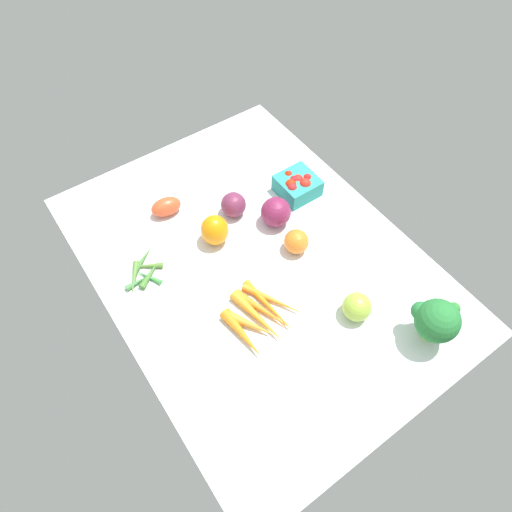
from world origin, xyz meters
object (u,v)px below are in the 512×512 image
heirloom_tomato_orange (296,242)px  heirloom_tomato_green (357,307)px  carrot_bunch (258,318)px  bell_pepper_orange (215,230)px  roma_tomato (166,207)px  red_onion_near_basket (276,212)px  berry_basket (297,185)px  red_onion_center (233,205)px  broccoli_head (437,320)px  okra_pile (143,273)px

heirloom_tomato_orange → heirloom_tomato_green: 23.44cm
carrot_bunch → bell_pepper_orange: (26.13, -4.41, 3.15)cm
roma_tomato → red_onion_near_basket: bearing=-32.4°
heirloom_tomato_orange → red_onion_near_basket: 10.67cm
berry_basket → roma_tomato: (14.72, 34.49, -0.56)cm
red_onion_near_basket → heirloom_tomato_green: 34.04cm
red_onion_center → heirloom_tomato_orange: bearing=-161.7°
berry_basket → roma_tomato: size_ratio=1.26×
broccoli_head → okra_pile: broccoli_head is taller
carrot_bunch → roma_tomato: size_ratio=2.22×
red_onion_near_basket → bell_pepper_orange: size_ratio=0.93×
broccoli_head → red_onion_near_basket: 48.85cm
broccoli_head → berry_basket: size_ratio=1.24×
berry_basket → heirloom_tomato_orange: same height
heirloom_tomato_orange → bell_pepper_orange: 21.55cm
heirloom_tomato_orange → roma_tomato: bearing=35.5°
broccoli_head → heirloom_tomato_orange: broccoli_head is taller
heirloom_tomato_green → berry_basket: bearing=-18.1°
heirloom_tomato_orange → bell_pepper_orange: size_ratio=0.75×
red_onion_center → carrot_bunch: red_onion_center is taller
broccoli_head → red_onion_center: size_ratio=1.88×
berry_basket → broccoli_head: bearing=176.7°
red_onion_near_basket → roma_tomato: 30.48cm
broccoli_head → heirloom_tomato_green: (13.93, 9.81, -4.51)cm
berry_basket → red_onion_center: 19.61cm
red_onion_center → berry_basket: bearing=-101.7°
heirloom_tomato_orange → red_onion_center: size_ratio=0.94×
okra_pile → heirloom_tomato_orange: bearing=-113.3°
red_onion_center → carrot_bunch: size_ratio=0.37×
red_onion_center → carrot_bunch: 34.27cm
red_onion_center → roma_tomato: size_ratio=0.82×
carrot_bunch → red_onion_center: bearing=-23.6°
red_onion_center → heirloom_tomato_green: bearing=-171.6°
red_onion_center → bell_pepper_orange: (-5.22, 9.26, 0.91)cm
red_onion_near_basket → roma_tomato: bearing=48.9°
carrot_bunch → roma_tomato: bearing=2.2°
red_onion_center → red_onion_near_basket: size_ratio=0.85×
berry_basket → red_onion_center: bearing=78.3°
berry_basket → bell_pepper_orange: bearing=92.5°
okra_pile → broccoli_head: bearing=-138.9°
bell_pepper_orange → broccoli_head: bearing=-153.9°
heirloom_tomato_orange → red_onion_center: (19.83, 6.54, 0.21)cm
berry_basket → bell_pepper_orange: size_ratio=1.21×
broccoli_head → bell_pepper_orange: broccoli_head is taller
broccoli_head → carrot_bunch: 40.04cm
broccoli_head → heirloom_tomato_green: broccoli_head is taller
heirloom_tomato_orange → okra_pile: size_ratio=0.54×
broccoli_head → heirloom_tomato_green: size_ratio=1.88×
heirloom_tomato_orange → heirloom_tomato_green: size_ratio=0.94×
red_onion_near_basket → red_onion_center: bearing=39.7°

